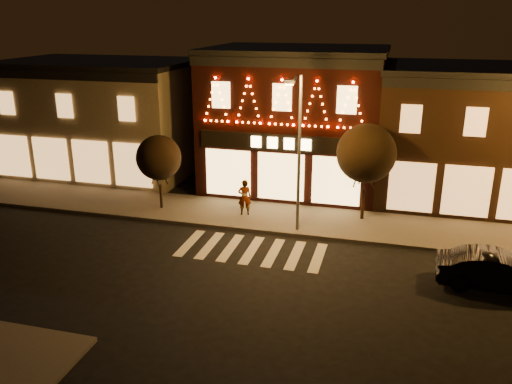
% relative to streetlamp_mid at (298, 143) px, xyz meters
% --- Properties ---
extents(ground, '(120.00, 120.00, 0.00)m').
position_rel_streetlamp_mid_xyz_m(ground, '(-1.54, -6.38, -4.49)').
color(ground, black).
rests_on(ground, ground).
extents(sidewalk_far, '(44.00, 4.00, 0.15)m').
position_rel_streetlamp_mid_xyz_m(sidewalk_far, '(0.46, 1.62, -4.41)').
color(sidewalk_far, '#47423D').
rests_on(sidewalk_far, ground).
extents(building_left, '(12.20, 8.28, 7.30)m').
position_rel_streetlamp_mid_xyz_m(building_left, '(-14.54, 7.61, -0.82)').
color(building_left, '#7A6C56').
rests_on(building_left, ground).
extents(building_pulp, '(10.20, 8.34, 8.30)m').
position_rel_streetlamp_mid_xyz_m(building_pulp, '(-1.54, 7.59, -0.32)').
color(building_pulp, black).
rests_on(building_pulp, ground).
extents(building_right_a, '(9.20, 8.28, 7.50)m').
position_rel_streetlamp_mid_xyz_m(building_right_a, '(7.96, 7.61, -0.72)').
color(building_right_a, '#341F12').
rests_on(building_right_a, ground).
extents(streetlamp_mid, '(0.56, 1.70, 7.39)m').
position_rel_streetlamp_mid_xyz_m(streetlamp_mid, '(0.00, 0.00, 0.00)').
color(streetlamp_mid, '#59595E').
rests_on(streetlamp_mid, sidewalk_far).
extents(tree_left, '(2.38, 2.38, 3.98)m').
position_rel_streetlamp_mid_xyz_m(tree_left, '(-7.63, 1.29, -1.56)').
color(tree_left, black).
rests_on(tree_left, sidewalk_far).
extents(tree_right, '(2.94, 2.94, 4.91)m').
position_rel_streetlamp_mid_xyz_m(tree_right, '(2.98, 2.47, -0.90)').
color(tree_right, black).
rests_on(tree_right, sidewalk_far).
extents(dark_sedan, '(4.53, 1.68, 1.48)m').
position_rel_streetlamp_mid_xyz_m(dark_sedan, '(8.50, -3.29, -3.75)').
color(dark_sedan, black).
rests_on(dark_sedan, ground).
extents(pedestrian, '(0.79, 0.63, 1.89)m').
position_rel_streetlamp_mid_xyz_m(pedestrian, '(-2.99, 1.46, -3.39)').
color(pedestrian, gray).
rests_on(pedestrian, sidewalk_far).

